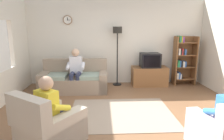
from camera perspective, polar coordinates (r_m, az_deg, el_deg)
ground_plane at (r=4.25m, az=3.56°, el=-13.21°), size 12.00×12.00×0.00m
back_wall_assembly at (r=6.51m, az=1.12°, el=8.04°), size 6.20×0.17×2.70m
couch at (r=5.87m, az=-10.78°, el=-2.93°), size 1.91×0.90×0.90m
tv_stand at (r=6.43m, az=10.70°, el=-1.72°), size 1.10×0.56×0.60m
tv at (r=6.30m, az=10.94°, el=2.81°), size 0.60×0.49×0.44m
bookshelf at (r=6.73m, az=19.78°, el=2.76°), size 0.68×0.36×1.57m
floor_lamp at (r=6.19m, az=1.57°, el=8.75°), size 0.28×0.28×1.85m
armchair_near_window at (r=3.36m, az=-17.78°, el=-15.58°), size 1.17×1.18×0.90m
area_rug at (r=4.38m, az=2.61°, el=-12.35°), size 2.20×1.70×0.01m
person_on_couch at (r=5.66m, az=-10.49°, el=0.55°), size 0.51×0.54×1.24m
person_in_left_armchair at (r=3.28m, az=-16.91°, el=-10.16°), size 0.62×0.64×1.12m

